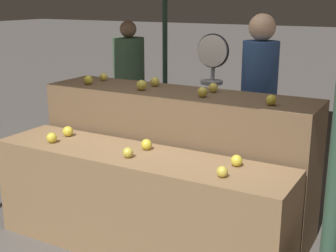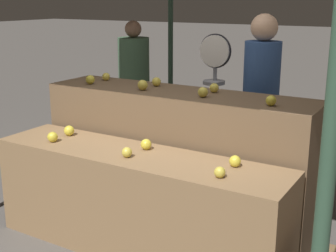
{
  "view_description": "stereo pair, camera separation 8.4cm",
  "coord_description": "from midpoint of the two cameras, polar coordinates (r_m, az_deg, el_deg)",
  "views": [
    {
      "loc": [
        1.77,
        -2.67,
        1.86
      ],
      "look_at": [
        0.09,
        0.3,
        0.92
      ],
      "focal_mm": 50.0,
      "sensor_mm": 36.0,
      "label": 1
    },
    {
      "loc": [
        1.85,
        -2.63,
        1.86
      ],
      "look_at": [
        0.09,
        0.3,
        0.92
      ],
      "focal_mm": 50.0,
      "sensor_mm": 36.0,
      "label": 2
    }
  ],
  "objects": [
    {
      "name": "ground_plane",
      "position": [
        3.71,
        -3.05,
        -14.76
      ],
      "size": [
        60.0,
        60.0,
        0.0
      ],
      "primitive_type": "plane",
      "color": "#59544F"
    },
    {
      "name": "display_counter_front",
      "position": [
        3.53,
        -3.14,
        -9.33
      ],
      "size": [
        2.3,
        0.55,
        0.77
      ],
      "primitive_type": "cube",
      "color": "olive",
      "rests_on": "ground_plane"
    },
    {
      "name": "display_counter_back",
      "position": [
        3.94,
        1.71,
        -3.85
      ],
      "size": [
        2.3,
        0.55,
        1.13
      ],
      "primitive_type": "cube",
      "color": "brown",
      "rests_on": "ground_plane"
    },
    {
      "name": "apple_front_0",
      "position": [
        3.74,
        -13.27,
        -1.31
      ],
      "size": [
        0.08,
        0.08,
        0.08
      ],
      "primitive_type": "sphere",
      "color": "gold",
      "rests_on": "display_counter_front"
    },
    {
      "name": "apple_front_1",
      "position": [
        3.31,
        -4.3,
        -3.22
      ],
      "size": [
        0.07,
        0.07,
        0.07
      ],
      "primitive_type": "sphere",
      "color": "gold",
      "rests_on": "display_counter_front"
    },
    {
      "name": "apple_front_2",
      "position": [
        2.96,
        7.14,
        -5.61
      ],
      "size": [
        0.07,
        0.07,
        0.07
      ],
      "primitive_type": "sphere",
      "color": "gold",
      "rests_on": "display_counter_front"
    },
    {
      "name": "apple_front_3",
      "position": [
        3.89,
        -11.36,
        -0.56
      ],
      "size": [
        0.08,
        0.08,
        0.08
      ],
      "primitive_type": "sphere",
      "color": "gold",
      "rests_on": "display_counter_front"
    },
    {
      "name": "apple_front_4",
      "position": [
        3.46,
        -2.0,
        -2.25
      ],
      "size": [
        0.08,
        0.08,
        0.08
      ],
      "primitive_type": "sphere",
      "color": "gold",
      "rests_on": "display_counter_front"
    },
    {
      "name": "apple_front_5",
      "position": [
        3.15,
        8.93,
        -4.26
      ],
      "size": [
        0.08,
        0.08,
        0.08
      ],
      "primitive_type": "sphere",
      "color": "gold",
      "rests_on": "display_counter_front"
    },
    {
      "name": "apple_back_0",
      "position": [
        4.16,
        -8.89,
        5.6
      ],
      "size": [
        0.08,
        0.08,
        0.08
      ],
      "primitive_type": "sphere",
      "color": "gold",
      "rests_on": "display_counter_back"
    },
    {
      "name": "apple_back_1",
      "position": [
        3.84,
        -2.48,
        5.01
      ],
      "size": [
        0.09,
        0.09,
        0.09
      ],
      "primitive_type": "sphere",
      "color": "yellow",
      "rests_on": "display_counter_back"
    },
    {
      "name": "apple_back_2",
      "position": [
        3.57,
        4.95,
        4.13
      ],
      "size": [
        0.08,
        0.08,
        0.08
      ],
      "primitive_type": "sphere",
      "color": "yellow",
      "rests_on": "display_counter_back"
    },
    {
      "name": "apple_back_3",
      "position": [
        3.36,
        13.16,
        3.03
      ],
      "size": [
        0.07,
        0.07,
        0.07
      ],
      "primitive_type": "sphere",
      "color": "gold",
      "rests_on": "display_counter_back"
    },
    {
      "name": "apple_back_4",
      "position": [
        4.32,
        -7.01,
        5.99
      ],
      "size": [
        0.07,
        0.07,
        0.07
      ],
      "primitive_type": "sphere",
      "color": "yellow",
      "rests_on": "display_counter_back"
    },
    {
      "name": "apple_back_5",
      "position": [
        4.01,
        -0.82,
        5.41
      ],
      "size": [
        0.08,
        0.08,
        0.08
      ],
      "primitive_type": "sphere",
      "color": "yellow",
      "rests_on": "display_counter_back"
    },
    {
      "name": "apple_back_6",
      "position": [
        3.76,
        6.29,
        4.64
      ],
      "size": [
        0.07,
        0.07,
        0.07
      ],
      "primitive_type": "sphere",
      "color": "yellow",
      "rests_on": "display_counter_back"
    },
    {
      "name": "produce_scale",
      "position": [
        4.27,
        6.23,
        5.57
      ],
      "size": [
        0.3,
        0.2,
        1.56
      ],
      "color": "#99999E",
      "rests_on": "ground_plane"
    },
    {
      "name": "person_vendor_at_scale",
      "position": [
        4.14,
        11.79,
        3.35
      ],
      "size": [
        0.41,
        0.41,
        1.74
      ],
      "rotation": [
        0.0,
        0.0,
        2.74
      ],
      "color": "#2D2D38",
      "rests_on": "ground_plane"
    },
    {
      "name": "person_customer_left",
      "position": [
        6.02,
        -3.76,
        6.19
      ],
      "size": [
        0.45,
        0.45,
        1.59
      ],
      "rotation": [
        0.0,
        0.0,
        2.99
      ],
      "color": "#2D2D38",
      "rests_on": "ground_plane"
    }
  ]
}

